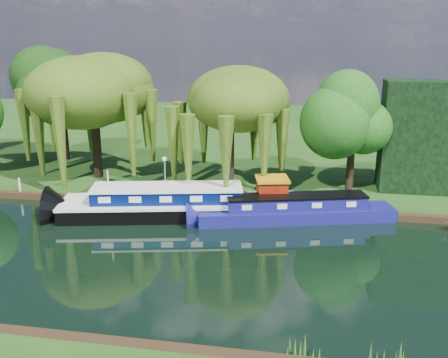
# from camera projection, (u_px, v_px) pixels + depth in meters

# --- Properties ---
(ground) EXTENTS (120.00, 120.00, 0.00)m
(ground) POSITION_uv_depth(u_px,v_px,m) (102.00, 254.00, 27.26)
(ground) COLOR black
(far_bank) EXTENTS (120.00, 52.00, 0.45)m
(far_bank) POSITION_uv_depth(u_px,v_px,m) (218.00, 134.00, 59.38)
(far_bank) COLOR #173C10
(far_bank) RESTS_ON ground
(dutch_barge) EXTENTS (15.99, 6.73, 3.29)m
(dutch_barge) POSITION_uv_depth(u_px,v_px,m) (183.00, 204.00, 32.88)
(dutch_barge) COLOR black
(dutch_barge) RESTS_ON ground
(narrowboat) EXTENTS (12.74, 5.36, 1.84)m
(narrowboat) POSITION_uv_depth(u_px,v_px,m) (296.00, 211.00, 32.01)
(narrowboat) COLOR navy
(narrowboat) RESTS_ON ground
(willow_left) EXTENTS (7.77, 7.77, 9.31)m
(willow_left) POSITION_uv_depth(u_px,v_px,m) (93.00, 93.00, 38.79)
(willow_left) COLOR black
(willow_left) RESTS_ON far_bank
(willow_right) EXTENTS (6.68, 6.68, 8.13)m
(willow_right) POSITION_uv_depth(u_px,v_px,m) (230.00, 110.00, 35.54)
(willow_right) COLOR black
(willow_right) RESTS_ON far_bank
(tree_far_mid) EXTENTS (5.70, 5.70, 9.33)m
(tree_far_mid) POSITION_uv_depth(u_px,v_px,m) (60.00, 89.00, 44.65)
(tree_far_mid) COLOR black
(tree_far_mid) RESTS_ON far_bank
(tree_far_right) EXTENTS (4.60, 4.60, 7.53)m
(tree_far_right) POSITION_uv_depth(u_px,v_px,m) (353.00, 121.00, 35.50)
(tree_far_right) COLOR black
(tree_far_right) RESTS_ON far_bank
(conifer_hedge) EXTENTS (6.00, 3.00, 8.00)m
(conifer_hedge) POSITION_uv_depth(u_px,v_px,m) (424.00, 137.00, 36.10)
(conifer_hedge) COLOR black
(conifer_hedge) RESTS_ON far_bank
(lamppost) EXTENTS (0.36, 0.36, 2.56)m
(lamppost) POSITION_uv_depth(u_px,v_px,m) (165.00, 164.00, 36.45)
(lamppost) COLOR silver
(lamppost) RESTS_ON far_bank
(mooring_posts) EXTENTS (19.16, 0.16, 1.00)m
(mooring_posts) POSITION_uv_depth(u_px,v_px,m) (143.00, 191.00, 35.03)
(mooring_posts) COLOR silver
(mooring_posts) RESTS_ON far_bank
(reeds_near) EXTENTS (33.70, 1.50, 1.10)m
(reeds_near) POSITION_uv_depth(u_px,v_px,m) (192.00, 336.00, 18.79)
(reeds_near) COLOR #1E5215
(reeds_near) RESTS_ON ground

